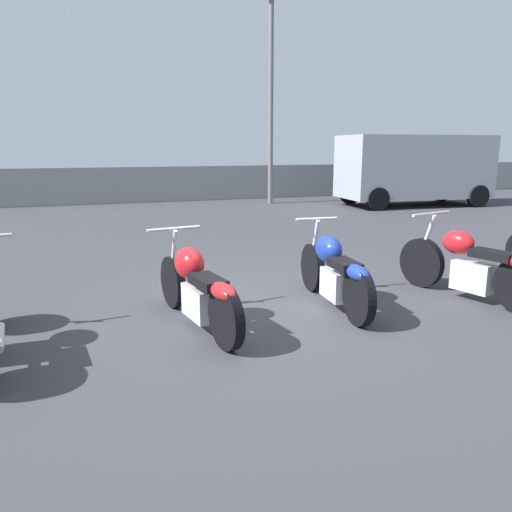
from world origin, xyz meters
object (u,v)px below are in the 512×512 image
at_px(motorcycle_slot_3, 335,271).
at_px(motorcycle_slot_4, 472,266).
at_px(light_pole_left, 271,79).
at_px(motorcycle_slot_2, 197,288).
at_px(parked_van, 414,167).

distance_m(motorcycle_slot_3, motorcycle_slot_4, 1.77).
distance_m(light_pole_left, motorcycle_slot_4, 11.85).
height_order(light_pole_left, motorcycle_slot_4, light_pole_left).
bearing_deg(motorcycle_slot_2, light_pole_left, 55.87).
xyz_separation_m(motorcycle_slot_3, parked_van, (7.62, 8.57, 0.81)).
height_order(light_pole_left, motorcycle_slot_2, light_pole_left).
bearing_deg(motorcycle_slot_4, light_pole_left, 67.44).
bearing_deg(parked_van, light_pole_left, 66.63).
distance_m(light_pole_left, motorcycle_slot_3, 11.92).
height_order(motorcycle_slot_2, parked_van, parked_van).
relative_size(motorcycle_slot_4, parked_van, 0.41).
height_order(motorcycle_slot_3, parked_van, parked_van).
bearing_deg(motorcycle_slot_2, motorcycle_slot_3, -5.21).
relative_size(motorcycle_slot_2, motorcycle_slot_4, 1.02).
distance_m(motorcycle_slot_3, parked_van, 11.50).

